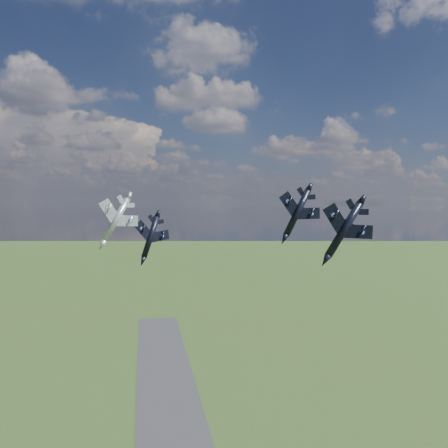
{
  "coord_description": "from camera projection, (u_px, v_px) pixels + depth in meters",
  "views": [
    {
      "loc": [
        -10.56,
        -77.77,
        86.19
      ],
      "look_at": [
        5.74,
        9.0,
        82.03
      ],
      "focal_mm": 35.0,
      "sensor_mm": 36.0,
      "label": 1
    }
  ],
  "objects": [
    {
      "name": "jet_high_navy",
      "position": [
        297.0,
        213.0,
        105.88
      ],
      "size": [
        13.0,
        17.16,
        8.36
      ],
      "primitive_type": null,
      "rotation": [
        0.0,
        0.46,
        -0.05
      ],
      "color": "black"
    },
    {
      "name": "jet_right_navy",
      "position": [
        344.0,
        230.0,
        69.31
      ],
      "size": [
        12.08,
        14.87,
        7.13
      ],
      "primitive_type": null,
      "rotation": [
        0.0,
        0.53,
        -0.21
      ],
      "color": "black"
    },
    {
      "name": "jet_lead_navy",
      "position": [
        151.0,
        237.0,
        92.24
      ],
      "size": [
        13.47,
        15.11,
        5.49
      ],
      "primitive_type": null,
      "rotation": [
        0.0,
        0.35,
        0.41
      ],
      "color": "black"
    },
    {
      "name": "jet_left_silver",
      "position": [
        116.0,
        220.0,
        86.12
      ],
      "size": [
        13.53,
        15.6,
        7.04
      ],
      "primitive_type": null,
      "rotation": [
        0.0,
        0.53,
        0.37
      ],
      "color": "gray"
    }
  ]
}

